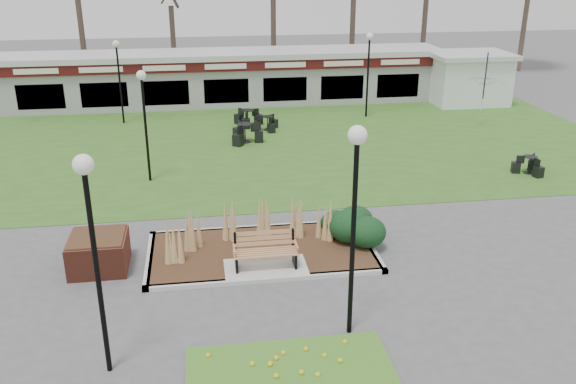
{
  "coord_description": "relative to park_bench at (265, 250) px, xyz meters",
  "views": [
    {
      "loc": [
        -1.55,
        -14.18,
        7.94
      ],
      "look_at": [
        0.88,
        2.0,
        1.51
      ],
      "focal_mm": 38.0,
      "sensor_mm": 36.0,
      "label": 1
    }
  ],
  "objects": [
    {
      "name": "lamp_post_far_left",
      "position": [
        -5.27,
        16.07,
        2.38
      ],
      "size": [
        0.34,
        0.34,
        4.07
      ],
      "color": "black",
      "rests_on": "ground"
    },
    {
      "name": "lamp_post_far_right",
      "position": [
        7.06,
        15.55,
        2.51
      ],
      "size": [
        0.35,
        0.35,
        4.26
      ],
      "color": "black",
      "rests_on": "ground"
    },
    {
      "name": "food_pavilion",
      "position": [
        0.0,
        19.71,
        0.89
      ],
      "size": [
        24.6,
        3.4,
        2.9
      ],
      "color": "#969698",
      "rests_on": "ground"
    },
    {
      "name": "bistro_set_b",
      "position": [
        0.45,
        11.85,
        -0.29
      ],
      "size": [
        1.45,
        1.59,
        0.85
      ],
      "color": "black",
      "rests_on": "ground"
    },
    {
      "name": "park_bench",
      "position": [
        0.0,
        0.0,
        0.0
      ],
      "size": [
        1.7,
        0.66,
        0.93
      ],
      "color": "#AF744F",
      "rests_on": "ground"
    },
    {
      "name": "lamp_post_near_right",
      "position": [
        1.53,
        -3.16,
        2.9
      ],
      "size": [
        0.4,
        0.4,
        4.79
      ],
      "color": "black",
      "rests_on": "ground"
    },
    {
      "name": "lamp_post_near_left",
      "position": [
        -3.63,
        -3.75,
        2.78
      ],
      "size": [
        0.38,
        0.38,
        4.63
      ],
      "color": "black",
      "rests_on": "ground"
    },
    {
      "name": "patio_umbrella",
      "position": [
        12.02,
        12.75,
        1.0
      ],
      "size": [
        2.16,
        2.2,
        2.51
      ],
      "color": "black",
      "rests_on": "ground"
    },
    {
      "name": "bistro_set_d",
      "position": [
        10.92,
        6.1,
        -0.34
      ],
      "size": [
        1.23,
        1.22,
        0.67
      ],
      "color": "black",
      "rests_on": "ground"
    },
    {
      "name": "planting_bed",
      "position": [
        1.27,
        1.1,
        -0.22
      ],
      "size": [
        6.75,
        3.4,
        1.27
      ],
      "color": "#382216",
      "rests_on": "ground"
    },
    {
      "name": "service_hut",
      "position": [
        13.5,
        17.75,
        0.86
      ],
      "size": [
        4.4,
        3.4,
        2.83
      ],
      "color": "white",
      "rests_on": "ground"
    },
    {
      "name": "lawn",
      "position": [
        0.0,
        11.75,
        -0.58
      ],
      "size": [
        34.0,
        16.0,
        0.02
      ],
      "primitive_type": "cube",
      "color": "#32601E",
      "rests_on": "ground"
    },
    {
      "name": "ground",
      "position": [
        0.0,
        -0.25,
        -0.59
      ],
      "size": [
        100.0,
        100.0,
        0.0
      ],
      "primitive_type": "plane",
      "color": "#515154",
      "rests_on": "ground"
    },
    {
      "name": "bistro_set_a",
      "position": [
        1.68,
        13.71,
        -0.34
      ],
      "size": [
        1.24,
        1.23,
        0.68
      ],
      "color": "black",
      "rests_on": "ground"
    },
    {
      "name": "brick_planter",
      "position": [
        -4.4,
        0.75,
        -0.11
      ],
      "size": [
        1.5,
        1.5,
        0.95
      ],
      "color": "brown",
      "rests_on": "ground"
    },
    {
      "name": "bistro_set_c",
      "position": [
        0.82,
        14.71,
        -0.31
      ],
      "size": [
        1.42,
        1.41,
        0.78
      ],
      "color": "black",
      "rests_on": "ground"
    },
    {
      "name": "lamp_post_mid_right",
      "position": [
        -3.47,
        7.45,
        2.42
      ],
      "size": [
        0.34,
        0.34,
        4.12
      ],
      "color": "black",
      "rests_on": "ground"
    }
  ]
}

